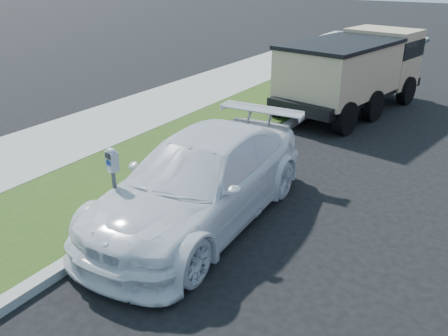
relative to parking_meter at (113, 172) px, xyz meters
The scene contains 5 objects.
ground 2.89m from the parking_meter, 12.68° to the left, with size 120.00×120.00×0.00m, color black.
streetside 4.13m from the parking_meter, 139.51° to the left, with size 6.12×50.00×0.15m.
parking_meter is the anchor object (origin of this frame).
white_wagon 1.60m from the parking_meter, 57.00° to the left, with size 2.21×5.44×1.58m, color white.
dump_truck 9.95m from the parking_meter, 85.03° to the left, with size 3.26×6.32×2.36m.
Camera 1 is at (2.72, -5.61, 4.36)m, focal length 38.00 mm.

